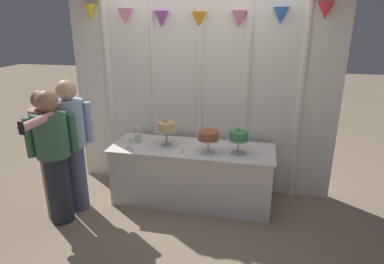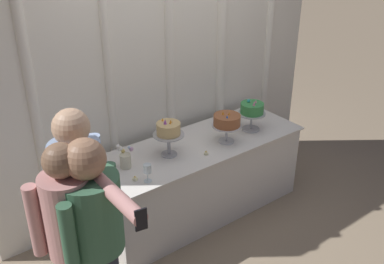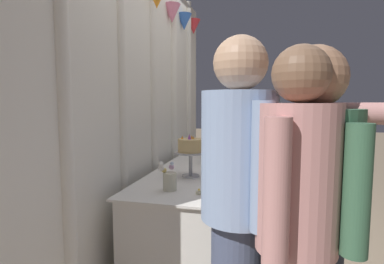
# 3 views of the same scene
# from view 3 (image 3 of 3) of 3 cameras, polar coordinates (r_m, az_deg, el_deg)

# --- Properties ---
(ground_plane) EXTENTS (24.00, 24.00, 0.00)m
(ground_plane) POSITION_cam_3_polar(r_m,az_deg,el_deg) (2.96, 3.40, -20.83)
(ground_plane) COLOR gray
(draped_curtain) EXTENTS (3.45, 0.18, 2.58)m
(draped_curtain) POSITION_cam_3_polar(r_m,az_deg,el_deg) (2.81, -7.50, 6.70)
(draped_curtain) COLOR white
(draped_curtain) RESTS_ON ground_plane
(cake_table) EXTENTS (2.00, 0.71, 0.73)m
(cake_table) POSITION_cam_3_polar(r_m,az_deg,el_deg) (2.83, 1.39, -13.99)
(cake_table) COLOR white
(cake_table) RESTS_ON ground_plane
(cake_display_leftmost) EXTENTS (0.26, 0.26, 0.34)m
(cake_display_leftmost) POSITION_cam_3_polar(r_m,az_deg,el_deg) (2.38, -0.27, -3.04)
(cake_display_leftmost) COLOR #B2B2B7
(cake_display_leftmost) RESTS_ON cake_table
(cake_display_center) EXTENTS (0.27, 0.27, 0.29)m
(cake_display_center) POSITION_cam_3_polar(r_m,az_deg,el_deg) (2.89, 4.59, -2.09)
(cake_display_center) COLOR silver
(cake_display_center) RESTS_ON cake_table
(cake_display_rightmost) EXTENTS (0.26, 0.26, 0.31)m
(cake_display_rightmost) POSITION_cam_3_polar(r_m,az_deg,el_deg) (3.23, 4.84, -1.22)
(cake_display_rightmost) COLOR #B2B2B7
(cake_display_rightmost) RESTS_ON cake_table
(wine_glass) EXTENTS (0.06, 0.06, 0.15)m
(wine_glass) POSITION_cam_3_polar(r_m,az_deg,el_deg) (2.01, 3.83, -8.22)
(wine_glass) COLOR silver
(wine_glass) RESTS_ON cake_table
(flower_vase) EXTENTS (0.13, 0.12, 0.20)m
(flower_vase) POSITION_cam_3_polar(r_m,az_deg,el_deg) (2.05, -4.37, -8.75)
(flower_vase) COLOR beige
(flower_vase) RESTS_ON cake_table
(tealight_far_left) EXTENTS (0.04, 0.04, 0.04)m
(tealight_far_left) POSITION_cam_3_polar(r_m,az_deg,el_deg) (1.98, 1.32, -11.28)
(tealight_far_left) COLOR beige
(tealight_far_left) RESTS_ON cake_table
(tealight_near_left) EXTENTS (0.04, 0.04, 0.04)m
(tealight_near_left) POSITION_cam_3_polar(r_m,az_deg,el_deg) (2.63, 5.13, -7.03)
(tealight_near_left) COLOR beige
(tealight_near_left) RESTS_ON cake_table
(guest_man_pink_jacket) EXTENTS (0.44, 0.44, 1.59)m
(guest_man_pink_jacket) POSITION_cam_3_polar(r_m,az_deg,el_deg) (1.36, 8.69, -13.39)
(guest_man_pink_jacket) COLOR #4C5675
(guest_man_pink_jacket) RESTS_ON ground_plane
(guest_man_dark_suit) EXTENTS (0.49, 0.49, 1.53)m
(guest_man_dark_suit) POSITION_cam_3_polar(r_m,az_deg,el_deg) (1.33, 21.13, -16.30)
(guest_man_dark_suit) COLOR #282D38
(guest_man_dark_suit) RESTS_ON ground_plane
(guest_girl_blue_dress) EXTENTS (0.42, 0.74, 1.52)m
(guest_girl_blue_dress) POSITION_cam_3_polar(r_m,az_deg,el_deg) (1.21, 19.31, -17.40)
(guest_girl_blue_dress) COLOR #9E8966
(guest_girl_blue_dress) RESTS_ON ground_plane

